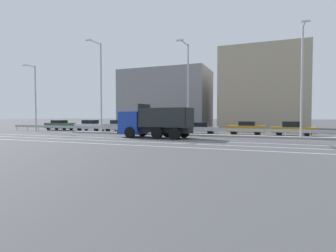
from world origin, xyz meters
The scene contains 21 objects.
ground_plane centered at (0.00, 0.00, 0.00)m, with size 320.00×320.00×0.00m, color #4C4C4F.
lane_strip_0 centered at (-1.99, -3.11, 0.00)m, with size 53.62×0.16×0.01m, color silver.
lane_strip_1 centered at (-1.99, -5.48, 0.00)m, with size 53.62×0.16×0.01m, color silver.
lane_strip_2 centered at (-1.99, -7.73, 0.00)m, with size 53.62×0.16×0.01m, color silver.
median_island centered at (0.00, 2.41, 0.09)m, with size 29.49×1.10×0.18m, color gray.
median_guardrail centered at (0.00, 3.73, 0.57)m, with size 53.62×0.09×0.78m.
dump_truck centered at (-2.95, -1.27, 1.26)m, with size 7.19×2.95×3.22m.
median_road_sign centered at (-5.16, 2.41, 1.40)m, with size 0.81×0.16×2.61m.
street_lamp_0 centered at (-21.42, 2.43, 4.85)m, with size 0.71×1.86×8.82m.
street_lamp_1 centered at (-10.71, 2.14, 5.87)m, with size 0.70×2.40×10.70m.
street_lamp_2 centered at (0.01, 2.28, 5.33)m, with size 0.71×2.64×9.57m.
street_lamp_3 centered at (10.74, 2.40, 5.57)m, with size 0.70×2.05×10.19m.
parked_car_0 centered at (-20.61, 6.03, 0.76)m, with size 4.30×2.08×1.47m.
parked_car_1 centered at (-14.92, 5.80, 0.77)m, with size 4.35×2.10×1.52m.
parked_car_2 centered at (-10.15, 5.53, 0.78)m, with size 4.13×2.23×1.55m.
parked_car_3 centered at (-4.65, 5.94, 0.72)m, with size 4.63×2.02×1.38m.
parked_car_4 centered at (0.40, 5.85, 0.67)m, with size 4.60×1.99×1.32m.
parked_car_5 centered at (5.69, 5.64, 0.76)m, with size 3.99×1.85×1.48m.
parked_car_6 centered at (10.30, 5.95, 0.75)m, with size 4.30×1.81×1.51m.
background_building_0 centered at (-10.55, 22.96, 5.37)m, with size 16.42×9.47×10.75m, color gray.
background_building_1 centered at (6.96, 22.39, 6.45)m, with size 13.10×10.94×12.90m, color tan.
Camera 1 is at (7.99, -24.04, 2.06)m, focal length 28.00 mm.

